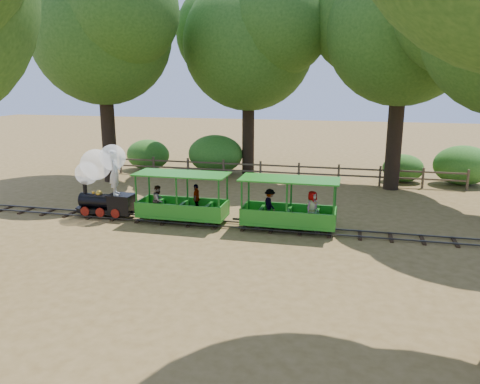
% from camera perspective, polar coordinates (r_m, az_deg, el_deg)
% --- Properties ---
extents(ground, '(90.00, 90.00, 0.00)m').
position_cam_1_polar(ground, '(16.77, 0.59, -4.31)').
color(ground, olive).
rests_on(ground, ground).
extents(track, '(22.00, 1.00, 0.10)m').
position_cam_1_polar(track, '(16.75, 0.59, -4.09)').
color(track, '#3F3D3A').
rests_on(track, ground).
extents(locomotive, '(2.48, 1.17, 2.85)m').
position_cam_1_polar(locomotive, '(18.44, -16.53, 1.96)').
color(locomotive, black).
rests_on(locomotive, ground).
extents(carriage_front, '(3.39, 1.38, 1.76)m').
position_cam_1_polar(carriage_front, '(17.23, -7.28, -1.39)').
color(carriage_front, '#22811C').
rests_on(carriage_front, track).
extents(carriage_rear, '(3.39, 1.38, 1.76)m').
position_cam_1_polar(carriage_rear, '(16.29, 5.95, -2.18)').
color(carriage_rear, '#22811C').
rests_on(carriage_rear, track).
extents(oak_nw, '(8.49, 7.47, 10.67)m').
position_cam_1_polar(oak_nw, '(24.92, -16.50, 18.76)').
color(oak_nw, '#2D2116').
rests_on(oak_nw, ground).
extents(oak_nc, '(8.64, 7.60, 10.39)m').
position_cam_1_polar(oak_nc, '(25.85, 1.02, 18.34)').
color(oak_nc, '#2D2116').
rests_on(oak_nc, ground).
extents(oak_ne, '(8.53, 7.50, 10.74)m').
position_cam_1_polar(oak_ne, '(23.36, 19.21, 19.08)').
color(oak_ne, '#2D2116').
rests_on(oak_ne, ground).
extents(fence, '(18.10, 0.10, 1.00)m').
position_cam_1_polar(fence, '(24.26, 4.84, 2.69)').
color(fence, brown).
rests_on(fence, ground).
extents(shrub_west, '(2.54, 1.95, 1.76)m').
position_cam_1_polar(shrub_west, '(27.71, -11.15, 4.48)').
color(shrub_west, '#2D6B1E').
rests_on(shrub_west, ground).
extents(shrub_mid_w, '(3.09, 2.37, 2.14)m').
position_cam_1_polar(shrub_mid_w, '(26.25, -3.01, 4.64)').
color(shrub_mid_w, '#2D6B1E').
rests_on(shrub_mid_w, ground).
extents(shrub_mid_e, '(2.05, 1.58, 1.42)m').
position_cam_1_polar(shrub_mid_e, '(25.39, 19.25, 2.76)').
color(shrub_mid_e, '#2D6B1E').
rests_on(shrub_mid_e, ground).
extents(shrub_east, '(2.84, 2.18, 1.97)m').
position_cam_1_polar(shrub_east, '(25.78, 25.53, 2.96)').
color(shrub_east, '#2D6B1E').
rests_on(shrub_east, ground).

